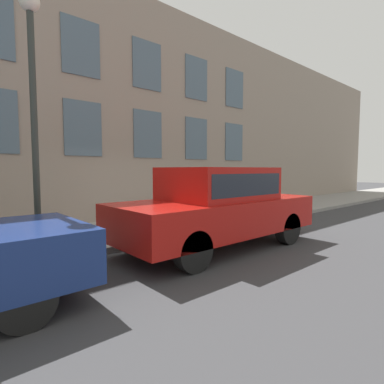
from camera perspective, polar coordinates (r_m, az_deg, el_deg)
ground_plane at (r=7.59m, az=-2.46°, el=-9.11°), size 80.00×80.00×0.00m
sidewalk at (r=8.83m, az=-8.89°, el=-6.81°), size 3.14×60.00×0.13m
building_facade at (r=10.36m, az=-14.42°, el=15.52°), size 0.33×40.00×7.59m
fire_hydrant at (r=8.05m, az=-1.43°, el=-4.23°), size 0.38×0.48×0.84m
person at (r=8.50m, az=1.35°, el=-0.52°), size 0.37×0.24×1.52m
parked_car_red_near at (r=6.73m, az=4.95°, el=-2.30°), size 1.96×4.84×1.81m
street_lamp at (r=6.58m, az=-28.03°, el=16.36°), size 0.36×0.36×4.86m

